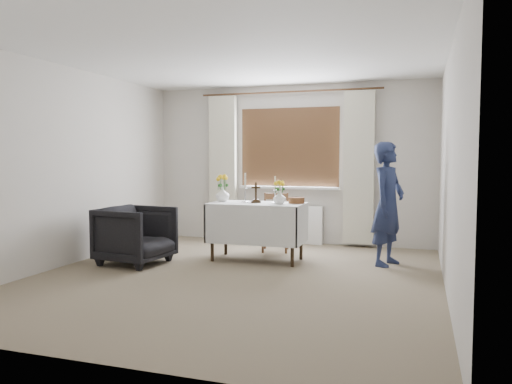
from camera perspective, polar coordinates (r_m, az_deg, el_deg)
ground at (r=5.74m, az=-2.48°, el=-9.74°), size 5.00×5.00×0.00m
altar_table at (r=6.60m, az=0.12°, el=-4.56°), size 1.24×0.64×0.76m
wooden_chair at (r=7.24m, az=2.22°, el=-3.48°), size 0.46×0.46×0.84m
armchair at (r=6.58m, az=-13.59°, el=-4.80°), size 0.90×0.88×0.74m
person at (r=6.48m, az=14.85°, el=-1.31°), size 0.55×0.66×1.56m
radiator at (r=7.96m, az=3.70°, el=-3.68°), size 1.10×0.10×0.60m
wooden_cross at (r=6.56m, az=-0.02°, el=-0.07°), size 0.15×0.13×0.27m
candlestick_left at (r=6.60m, az=-1.25°, el=0.49°), size 0.13×0.13×0.39m
candlestick_right at (r=6.51m, az=2.20°, el=0.26°), size 0.13×0.13×0.35m
flower_vase_left at (r=6.79m, az=-3.84°, el=-0.27°), size 0.22×0.22×0.19m
flower_vase_right at (r=6.40m, az=2.70°, el=-0.63°), size 0.21×0.21×0.17m
wicker_basket at (r=6.52m, az=4.65°, el=-0.95°), size 0.28×0.28×0.08m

